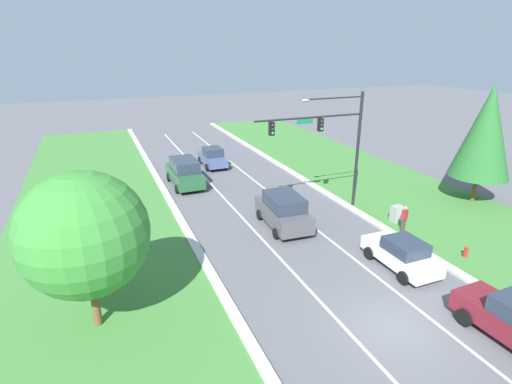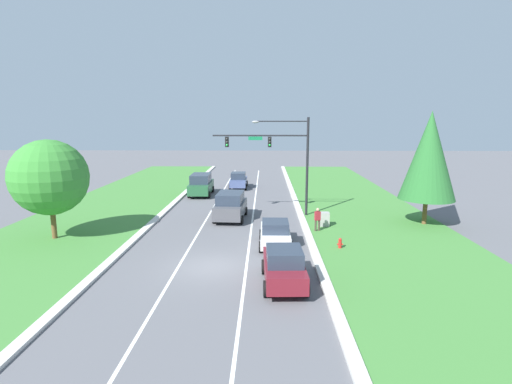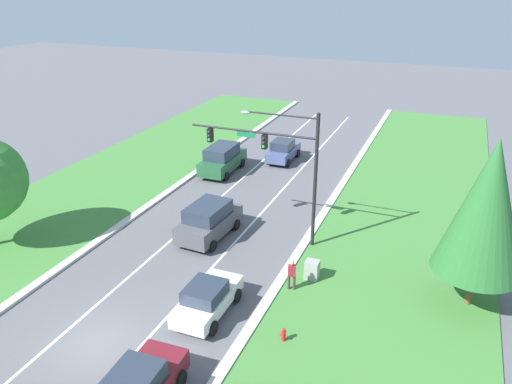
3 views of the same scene
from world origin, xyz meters
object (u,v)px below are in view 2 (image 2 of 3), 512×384
at_px(white_sedan, 275,233).
at_px(slate_blue_sedan, 238,180).
at_px(pedestrian, 317,219).
at_px(conifer_near_right_tree, 429,156).
at_px(fire_hydrant, 340,244).
at_px(burgundy_sedan, 284,266).
at_px(forest_suv, 201,185).
at_px(graphite_suv, 230,206).
at_px(oak_near_left_tree, 49,177).
at_px(utility_cabinet, 324,220).
at_px(traffic_signal_mast, 280,151).

relative_size(white_sedan, slate_blue_sedan, 0.99).
bearing_deg(pedestrian, slate_blue_sedan, -86.31).
bearing_deg(conifer_near_right_tree, fire_hydrant, -141.36).
height_order(burgundy_sedan, forest_suv, forest_suv).
relative_size(graphite_suv, white_sedan, 1.15).
distance_m(graphite_suv, oak_near_left_tree, 12.66).
relative_size(burgundy_sedan, white_sedan, 1.05).
xyz_separation_m(forest_suv, white_sedan, (7.19, -16.61, -0.30)).
xyz_separation_m(graphite_suv, conifer_near_right_tree, (14.43, -1.41, 4.03)).
relative_size(graphite_suv, utility_cabinet, 4.44).
height_order(white_sedan, oak_near_left_tree, oak_near_left_tree).
relative_size(forest_suv, white_sedan, 1.22).
xyz_separation_m(traffic_signal_mast, white_sedan, (-0.55, -7.88, -4.41)).
distance_m(forest_suv, conifer_near_right_tree, 21.90).
bearing_deg(pedestrian, traffic_signal_mast, -79.23).
relative_size(burgundy_sedan, utility_cabinet, 4.06).
bearing_deg(pedestrian, oak_near_left_tree, -9.84).
xyz_separation_m(traffic_signal_mast, pedestrian, (2.44, -4.67, -4.29)).
height_order(forest_suv, pedestrian, forest_suv).
bearing_deg(white_sedan, fire_hydrant, -7.82).
distance_m(traffic_signal_mast, burgundy_sedan, 14.38).
xyz_separation_m(traffic_signal_mast, fire_hydrant, (3.32, -8.40, -4.88)).
height_order(graphite_suv, slate_blue_sedan, graphite_suv).
relative_size(traffic_signal_mast, burgundy_sedan, 1.79).
relative_size(forest_suv, pedestrian, 3.00).
bearing_deg(traffic_signal_mast, forest_suv, 131.58).
relative_size(graphite_suv, oak_near_left_tree, 0.74).
bearing_deg(oak_near_left_tree, slate_blue_sedan, 61.77).
height_order(slate_blue_sedan, oak_near_left_tree, oak_near_left_tree).
bearing_deg(forest_suv, graphite_suv, -69.35).
bearing_deg(slate_blue_sedan, burgundy_sedan, -81.57).
height_order(fire_hydrant, conifer_near_right_tree, conifer_near_right_tree).
height_order(graphite_suv, utility_cabinet, graphite_suv).
distance_m(burgundy_sedan, white_sedan, 5.85).
bearing_deg(traffic_signal_mast, pedestrian, -62.40).
distance_m(graphite_suv, forest_suv, 10.66).
bearing_deg(forest_suv, traffic_signal_mast, -49.10).
distance_m(traffic_signal_mast, oak_near_left_tree, 16.35).
bearing_deg(traffic_signal_mast, utility_cabinet, -47.23).
bearing_deg(traffic_signal_mast, graphite_suv, -162.69).
xyz_separation_m(traffic_signal_mast, burgundy_sedan, (-0.29, -13.72, -4.31)).
distance_m(utility_cabinet, oak_near_left_tree, 18.59).
height_order(forest_suv, conifer_near_right_tree, conifer_near_right_tree).
xyz_separation_m(white_sedan, conifer_near_right_tree, (11.12, 5.26, 4.29)).
bearing_deg(slate_blue_sedan, graphite_suv, -88.57).
distance_m(pedestrian, oak_near_left_tree, 17.67).
bearing_deg(pedestrian, burgundy_sedan, 56.40).
bearing_deg(white_sedan, traffic_signal_mast, 85.88).
xyz_separation_m(burgundy_sedan, oak_near_left_tree, (-14.54, 6.93, 3.14)).
distance_m(traffic_signal_mast, slate_blue_sedan, 14.36).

